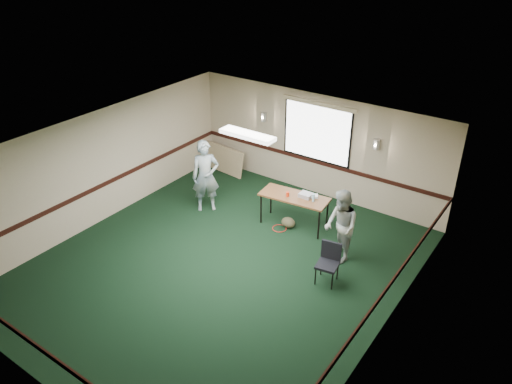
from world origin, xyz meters
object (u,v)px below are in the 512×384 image
Objects in this scene: folding_table at (294,198)px; conference_chair at (329,259)px; projector at (306,195)px; person_left at (206,176)px; person_right at (341,226)px.

folding_table is 2.12m from conference_chair.
projector is at bearing 19.01° from folding_table.
conference_chair is (1.39, -1.45, -0.35)m from projector.
folding_table is 1.97× the size of conference_chair.
folding_table is 5.85× the size of projector.
projector is 0.16× the size of person_left.
person_right reaches higher than projector.
conference_chair reaches higher than folding_table.
conference_chair is 3.92m from person_left.
folding_table is 1.03× the size of person_right.
person_right is at bearing 91.78° from conference_chair.
person_right reaches higher than conference_chair.
person_left is (-2.19, -0.57, 0.17)m from folding_table.
folding_table is at bearing -29.66° from person_left.
conference_chair is at bearing -46.73° from projector.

